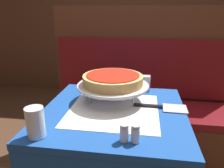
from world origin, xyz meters
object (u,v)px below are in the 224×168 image
at_px(dining_table_rear, 127,59).
at_px(water_glass_near, 35,122).
at_px(pizza_server, 163,107).
at_px(salt_shaker, 124,133).
at_px(booth_bench, 139,115).
at_px(deep_dish_pizza, 113,79).
at_px(pizza_pan_stand, 113,86).
at_px(pepper_shaker, 135,134).
at_px(condiment_caddy, 132,46).
at_px(dining_table_front, 114,129).
at_px(napkin_holder, 142,83).

xyz_separation_m(dining_table_rear, water_glass_near, (-0.19, -2.02, 0.17)).
bearing_deg(pizza_server, salt_shaker, -117.51).
height_order(booth_bench, deep_dish_pizza, booth_bench).
height_order(pizza_pan_stand, salt_shaker, pizza_pan_stand).
distance_m(booth_bench, deep_dish_pizza, 0.79).
bearing_deg(pepper_shaker, pizza_server, 68.59).
xyz_separation_m(pizza_server, water_glass_near, (-0.50, -0.34, 0.06)).
xyz_separation_m(pizza_pan_stand, condiment_caddy, (0.00, 1.64, -0.04)).
distance_m(booth_bench, pizza_pan_stand, 0.77).
bearing_deg(pizza_pan_stand, dining_table_rear, 91.84).
xyz_separation_m(deep_dish_pizza, condiment_caddy, (0.00, 1.64, -0.07)).
relative_size(dining_table_front, pizza_pan_stand, 1.92).
bearing_deg(condiment_caddy, pepper_shaker, -86.11).
distance_m(pizza_pan_stand, condiment_caddy, 1.65).
bearing_deg(napkin_holder, pizza_pan_stand, -127.80).
height_order(pepper_shaker, napkin_holder, napkin_holder).
bearing_deg(water_glass_near, napkin_holder, 56.37).
relative_size(booth_bench, pepper_shaker, 21.61).
bearing_deg(pizza_pan_stand, booth_bench, 77.43).
height_order(booth_bench, pizza_pan_stand, booth_bench).
bearing_deg(dining_table_front, deep_dish_pizza, 100.44).
bearing_deg(condiment_caddy, booth_bench, -82.75).
xyz_separation_m(dining_table_rear, deep_dish_pizza, (0.05, -1.63, 0.23)).
height_order(dining_table_front, pepper_shaker, pepper_shaker).
bearing_deg(napkin_holder, pizza_server, -65.48).
distance_m(deep_dish_pizza, water_glass_near, 0.47).
bearing_deg(dining_table_front, condiment_caddy, 90.63).
distance_m(dining_table_front, condiment_caddy, 1.76).
bearing_deg(pizza_pan_stand, pepper_shaker, -69.79).
distance_m(dining_table_front, pepper_shaker, 0.32).
xyz_separation_m(pizza_pan_stand, salt_shaker, (0.10, -0.38, -0.05)).
relative_size(booth_bench, water_glass_near, 12.50).
bearing_deg(pepper_shaker, salt_shaker, 180.00).
bearing_deg(dining_table_front, pepper_shaker, -66.04).
distance_m(pizza_server, condiment_caddy, 1.72).
distance_m(dining_table_rear, pizza_server, 1.72).
relative_size(pizza_pan_stand, pizza_server, 1.43).
bearing_deg(dining_table_front, napkin_holder, 66.89).
height_order(dining_table_rear, water_glass_near, water_glass_near).
bearing_deg(pizza_pan_stand, napkin_holder, 52.20).
xyz_separation_m(pizza_pan_stand, pizza_server, (0.26, -0.06, -0.08)).
relative_size(dining_table_rear, pepper_shaker, 10.60).
xyz_separation_m(booth_bench, pizza_server, (0.13, -0.66, 0.38)).
bearing_deg(deep_dish_pizza, dining_table_front, -79.56).
bearing_deg(dining_table_rear, condiment_caddy, 17.02).
relative_size(salt_shaker, napkin_holder, 0.69).
distance_m(dining_table_rear, water_glass_near, 2.04).
relative_size(pizza_server, pepper_shaker, 3.82).
bearing_deg(pizza_pan_stand, dining_table_front, -79.56).
bearing_deg(pizza_server, water_glass_near, -146.25).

